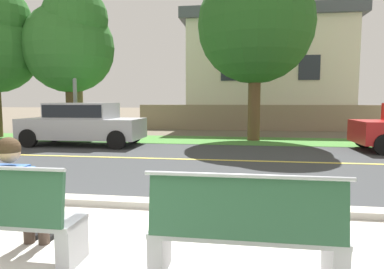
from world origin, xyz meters
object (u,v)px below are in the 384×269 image
Objects in this scene: streetlamp at (75,39)px; shade_tree_left at (71,41)px; shade_tree_centre at (260,16)px; seated_person_blue at (17,192)px; bench_right at (245,233)px; car_silver_far at (83,122)px.

streetlamp is 1.01m from shade_tree_left.
shade_tree_left is at bearing 177.24° from shade_tree_centre.
streetlamp reaches higher than seated_person_blue.
shade_tree_left is at bearing 115.47° from seated_person_blue.
car_silver_far is at bearing 124.14° from bench_right.
shade_tree_centre is (2.91, 10.65, 4.27)m from seated_person_blue.
seated_person_blue is at bearing -67.48° from car_silver_far.
shade_tree_left is (-1.83, 2.76, 3.40)m from car_silver_far.
car_silver_far is (-5.73, 8.46, 0.40)m from bench_right.
streetlamp is at bearing -177.00° from shade_tree_centre.
shade_tree_centre reaches higher than seated_person_blue.
seated_person_blue is 0.16× the size of shade_tree_centre.
shade_tree_centre is at bearing 20.43° from car_silver_far.
streetlamp is (-6.93, 10.42, 3.73)m from bench_right.
seated_person_blue is at bearing 175.80° from bench_right.
streetlamp is at bearing 114.29° from seated_person_blue.
car_silver_far is 7.91m from shade_tree_centre.
seated_person_blue is 11.79m from streetlamp.
shade_tree_left is at bearing 123.52° from car_silver_far.
streetlamp reaches higher than car_silver_far.
shade_tree_left is at bearing 123.99° from bench_right.
car_silver_far is at bearing -58.77° from streetlamp.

